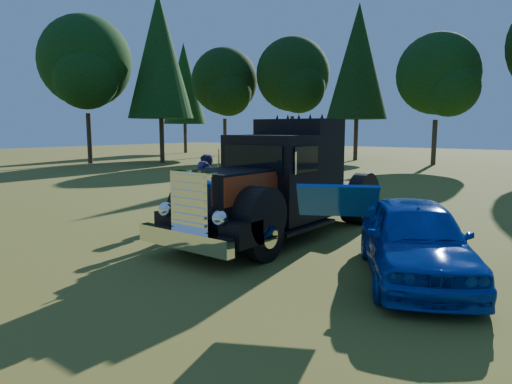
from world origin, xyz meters
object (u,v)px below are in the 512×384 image
object	(u,v)px
hotrod_coupe	(414,239)
diamond_t_truck	(279,187)
spectator_far	(209,186)
distant_teal_car	(268,155)
spectator_near	(205,196)

from	to	relation	value
hotrod_coupe	diamond_t_truck	bearing A→B (deg)	162.73
spectator_far	diamond_t_truck	bearing A→B (deg)	-54.68
spectator_far	distant_teal_car	bearing A→B (deg)	78.92
spectator_near	distant_teal_car	size ratio (longest dim) A/B	0.43
hotrod_coupe	spectator_far	size ratio (longest dim) A/B	2.36
diamond_t_truck	spectator_near	world-z (taller)	diamond_t_truck
diamond_t_truck	hotrod_coupe	world-z (taller)	diamond_t_truck
spectator_far	distant_teal_car	xyz separation A→B (m)	(-11.35, 18.40, -0.27)
hotrod_coupe	distant_teal_car	bearing A→B (deg)	132.15
diamond_t_truck	hotrod_coupe	bearing A→B (deg)	-17.27
spectator_near	diamond_t_truck	bearing A→B (deg)	-62.31
hotrod_coupe	spectator_near	xyz separation A→B (m)	(-5.88, 0.57, 0.20)
distant_teal_car	spectator_near	bearing A→B (deg)	-17.72
distant_teal_car	hotrod_coupe	bearing A→B (deg)	-7.89
diamond_t_truck	spectator_near	size ratio (longest dim) A/B	3.79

